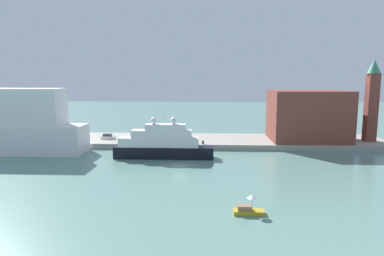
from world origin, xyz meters
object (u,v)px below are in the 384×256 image
(bell_tower, at_px, (372,97))
(large_yacht, at_px, (162,144))
(mooring_bollard, at_px, (203,142))
(person_figure, at_px, (123,139))
(parked_car, at_px, (108,137))
(harbor_building, at_px, (308,115))
(small_motorboat, at_px, (248,209))

(bell_tower, bearing_deg, large_yacht, -163.20)
(bell_tower, distance_m, mooring_bollard, 46.78)
(large_yacht, bearing_deg, person_figure, 135.03)
(bell_tower, height_order, parked_car, bell_tower)
(harbor_building, height_order, parked_car, harbor_building)
(parked_car, bearing_deg, bell_tower, 0.15)
(large_yacht, xyz_separation_m, person_figure, (-12.26, 12.25, -1.00))
(small_motorboat, relative_size, harbor_building, 0.21)
(large_yacht, relative_size, small_motorboat, 5.51)
(person_figure, bearing_deg, small_motorboat, -57.70)
(person_figure, bearing_deg, harbor_building, 5.92)
(bell_tower, bearing_deg, mooring_bollard, -172.09)
(parked_car, distance_m, mooring_bollard, 27.48)
(bell_tower, height_order, mooring_bollard, bell_tower)
(small_motorboat, bearing_deg, mooring_bollard, 99.06)
(large_yacht, relative_size, harbor_building, 1.14)
(bell_tower, bearing_deg, harbor_building, 176.18)
(large_yacht, xyz_separation_m, small_motorboat, (16.07, -32.57, -2.43))
(small_motorboat, relative_size, mooring_bollard, 4.86)
(large_yacht, xyz_separation_m, bell_tower, (54.21, 16.36, 10.03))
(small_motorboat, bearing_deg, harbor_building, 66.45)
(large_yacht, height_order, person_figure, large_yacht)
(parked_car, relative_size, person_figure, 2.26)
(large_yacht, bearing_deg, parked_car, 137.30)
(harbor_building, relative_size, person_figure, 11.84)
(harbor_building, bearing_deg, large_yacht, -155.26)
(small_motorboat, xyz_separation_m, mooring_bollard, (-6.81, 42.68, 1.07))
(small_motorboat, distance_m, mooring_bollard, 43.24)
(parked_car, relative_size, mooring_bollard, 4.47)
(harbor_building, xyz_separation_m, parked_car, (-55.40, -1.27, -6.18))
(large_yacht, relative_size, bell_tower, 1.05)
(small_motorboat, height_order, bell_tower, bell_tower)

